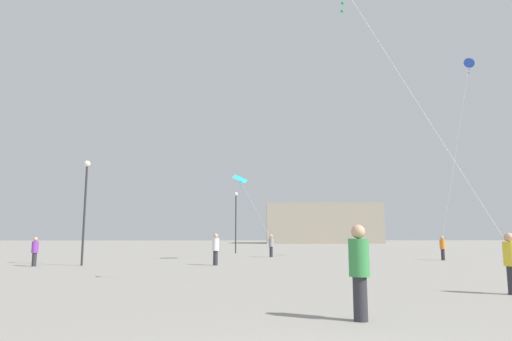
% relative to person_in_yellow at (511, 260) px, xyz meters
% --- Properties ---
extents(person_in_yellow, '(0.38, 0.38, 1.73)m').
position_rel_person_in_yellow_xyz_m(person_in_yellow, '(0.00, 0.00, 0.00)').
color(person_in_yellow, '#2D2D33').
rests_on(person_in_yellow, ground_plane).
extents(person_in_grey, '(0.38, 0.38, 1.74)m').
position_rel_person_in_yellow_xyz_m(person_in_grey, '(-5.25, 22.24, 0.00)').
color(person_in_grey, '#2D2D33').
rests_on(person_in_grey, ground_plane).
extents(person_in_white, '(0.39, 0.39, 1.77)m').
position_rel_person_in_yellow_xyz_m(person_in_white, '(-9.05, 12.82, 0.02)').
color(person_in_white, '#2D2D33').
rests_on(person_in_white, ground_plane).
extents(person_in_purple, '(0.34, 0.34, 1.57)m').
position_rel_person_in_yellow_xyz_m(person_in_purple, '(-18.83, 12.33, -0.09)').
color(person_in_purple, '#2D2D33').
rests_on(person_in_purple, ground_plane).
extents(person_in_green, '(0.41, 0.41, 1.87)m').
position_rel_person_in_yellow_xyz_m(person_in_green, '(-5.36, -3.71, 0.07)').
color(person_in_green, '#2D2D33').
rests_on(person_in_green, ground_plane).
extents(person_in_orange, '(0.35, 0.35, 1.62)m').
position_rel_person_in_yellow_xyz_m(person_in_orange, '(6.04, 17.37, -0.06)').
color(person_in_orange, '#2D2D33').
rests_on(person_in_orange, ground_plane).
extents(kite_cobalt_diamond, '(3.71, 1.30, 13.37)m').
position_rel_person_in_yellow_xyz_m(kite_cobalt_diamond, '(9.18, 18.17, 13.03)').
color(kite_cobalt_diamond, blue).
extents(kite_cyan_delta, '(3.10, 4.85, 4.56)m').
position_rel_person_in_yellow_xyz_m(kite_cyan_delta, '(-7.64, 18.13, 4.56)').
color(kite_cyan_delta, '#1EB2C6').
extents(building_left_hall, '(24.78, 16.37, 8.39)m').
position_rel_person_in_yellow_xyz_m(building_left_hall, '(10.28, 85.13, 3.24)').
color(building_left_hall, '#A39984').
rests_on(building_left_hall, ground_plane).
extents(lamppost_east, '(0.36, 0.36, 5.77)m').
position_rel_person_in_yellow_xyz_m(lamppost_east, '(-8.05, 29.95, 2.84)').
color(lamppost_east, '#2D2D30').
rests_on(lamppost_east, ground_plane).
extents(lamppost_west, '(0.36, 0.36, 5.90)m').
position_rel_person_in_yellow_xyz_m(lamppost_west, '(-16.45, 12.83, 2.91)').
color(lamppost_west, '#2D2D30').
rests_on(lamppost_west, ground_plane).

